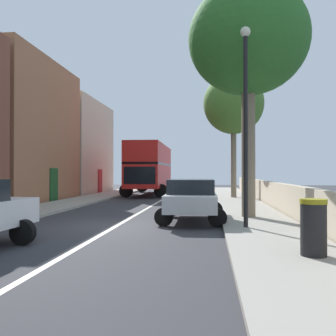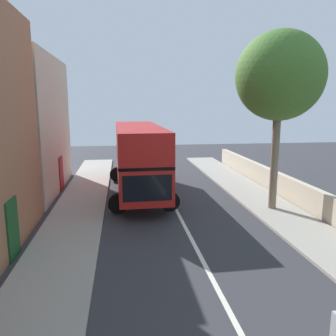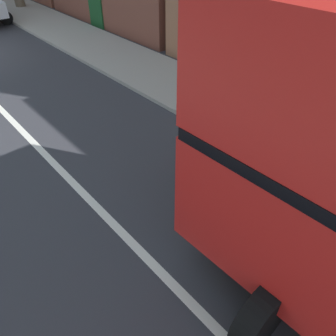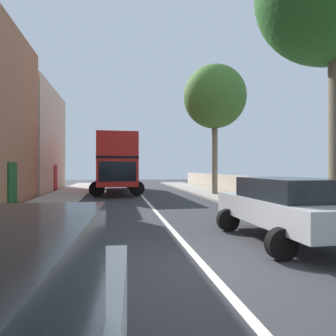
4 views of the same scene
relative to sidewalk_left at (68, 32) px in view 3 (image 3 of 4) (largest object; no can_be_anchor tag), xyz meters
The scene contains 1 object.
sidewalk_left is the anchor object (origin of this frame).
Camera 3 is at (1.96, 14.88, 4.60)m, focal length 35.53 mm.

